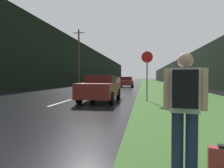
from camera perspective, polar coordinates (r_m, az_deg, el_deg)
grass_verge at (r=41.08m, az=12.44°, el=-0.06°), size 6.00×240.00×0.02m
lane_stripe_b at (r=10.93m, az=-14.32°, el=-5.14°), size 0.12×3.00×0.01m
lane_stripe_c at (r=17.55m, az=-5.29°, el=-2.49°), size 0.12×3.00×0.01m
lane_stripe_d at (r=24.39m, az=-1.27°, el=-1.28°), size 0.12×3.00×0.01m
lane_stripe_e at (r=31.30m, az=0.99°, el=-0.60°), size 0.12×3.00×0.01m
lane_stripe_f at (r=38.24m, az=2.42°, el=-0.16°), size 0.12×3.00×0.01m
treeline_far_side at (r=52.99m, az=-6.66°, el=5.19°), size 2.00×140.00×8.90m
treeline_near_side at (r=51.71m, az=18.42°, el=3.24°), size 2.00×140.00×5.39m
utility_pole_far at (r=31.30m, az=-9.45°, el=7.58°), size 1.80×0.24×8.68m
stop_sign at (r=11.21m, az=9.98°, el=3.56°), size 0.63×0.07×2.77m
hitchhiker_with_backpack at (r=2.88m, az=20.09°, el=-5.52°), size 0.57×0.46×1.65m
suitcase at (r=3.36m, az=29.32°, el=-18.29°), size 0.43×0.23×0.38m
car_passing_near at (r=11.31m, az=-3.16°, el=-1.08°), size 1.84×4.48×1.45m
car_passing_far at (r=28.44m, az=4.11°, el=0.60°), size 1.92×4.58×1.45m
car_oncoming at (r=47.48m, az=1.34°, el=1.13°), size 1.90×4.08×1.51m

